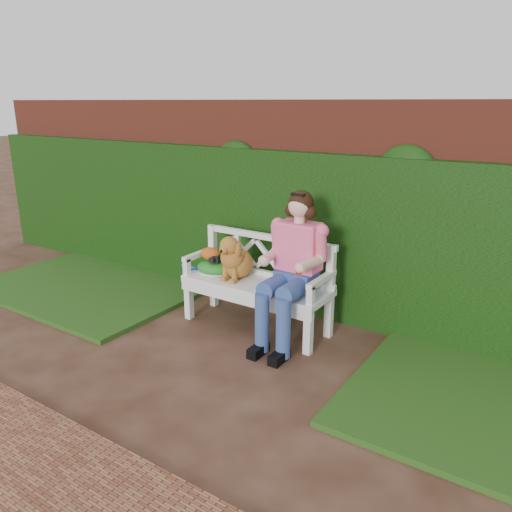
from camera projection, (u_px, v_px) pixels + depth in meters
The scene contains 12 objects.
ground at pixel (199, 375), 4.15m from camera, with size 60.00×60.00×0.00m, color #361D11.
brick_wall at pixel (309, 207), 5.34m from camera, with size 10.00×0.30×2.20m, color maroon.
ivy_hedge at pixel (299, 234), 5.24m from camera, with size 10.00×0.18×1.70m, color #1D5111.
grass_left at pixel (95, 285), 6.13m from camera, with size 2.60×2.00×0.05m, color #1A3F0C.
brick_paving at pixel (20, 494), 2.88m from camera, with size 4.00×1.20×0.03m, color brown.
garden_bench at pixel (256, 305), 4.98m from camera, with size 1.58×0.60×0.48m, color white, non-canonical shape.
seated_woman at pixel (296, 269), 4.58m from camera, with size 0.60×0.80×1.42m, color #ED5972, non-canonical shape.
dog at pixel (236, 256), 4.95m from camera, with size 0.31×0.42×0.46m, color #956420, non-canonical shape.
tennis_racket at pixel (210, 272), 5.17m from camera, with size 0.60×0.25×0.03m, color white, non-canonical shape.
green_bag at pixel (214, 267), 5.16m from camera, with size 0.38×0.29×0.13m, color #25871F, non-canonical shape.
camera_item at pixel (216, 259), 5.09m from camera, with size 0.11×0.08×0.07m, color black.
baseball_glove at pixel (210, 254), 5.14m from camera, with size 0.22×0.16×0.14m, color #BE4B17.
Camera 1 is at (2.43, -2.79, 2.18)m, focal length 35.00 mm.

